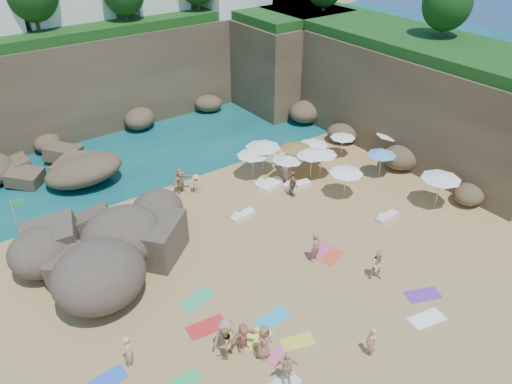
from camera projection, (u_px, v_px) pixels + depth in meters
ground at (258, 253)px, 29.46m from camera, size 120.00×120.00×0.00m
seawater at (83, 101)px, 50.15m from camera, size 120.00×120.00×0.00m
cliff_back at (115, 72)px, 45.61m from camera, size 44.00×8.00×8.00m
cliff_right at (383, 86)px, 42.39m from camera, size 8.00×30.00×8.00m
cliff_corner at (278, 56)px, 49.66m from camera, size 10.00×12.00×8.00m
rock_outcrop at (123, 258)px, 29.05m from camera, size 9.90×8.46×3.39m
flag_pole at (19, 220)px, 28.22m from camera, size 0.72×0.15×3.70m
parasol_0 at (263, 145)px, 36.55m from camera, size 2.64×2.64×2.50m
parasol_1 at (313, 143)px, 37.61m from camera, size 2.26×2.26×2.13m
parasol_2 at (288, 158)px, 35.69m from camera, size 2.13×2.13×2.02m
parasol_3 at (343, 136)px, 39.19m from camera, size 1.99×1.99×1.88m
parasol_4 at (392, 133)px, 38.83m from camera, size 2.42×2.42×2.29m
parasol_5 at (312, 152)px, 35.89m from camera, size 2.46×2.46×2.32m
parasol_6 at (296, 146)px, 36.74m from camera, size 2.45×2.45×2.31m
parasol_7 at (253, 153)px, 36.03m from camera, size 2.33×2.33×2.20m
parasol_8 at (322, 152)px, 36.18m from camera, size 2.30×2.30×2.18m
parasol_9 at (346, 171)px, 33.80m from camera, size 2.32×2.32×2.19m
parasol_10 at (382, 153)px, 36.38m from camera, size 2.17×2.17×2.05m
parasol_11 at (441, 176)px, 32.64m from camera, size 2.63×2.63×2.49m
lounger_0 at (297, 185)px, 35.83m from camera, size 2.06×1.00×0.31m
lounger_1 at (272, 186)px, 35.76m from camera, size 1.78×0.89×0.26m
lounger_2 at (281, 159)px, 39.25m from camera, size 2.12×1.52×0.32m
lounger_3 at (243, 216)px, 32.53m from camera, size 1.86×0.96×0.28m
lounger_4 at (268, 183)px, 36.04m from camera, size 2.09×0.80×0.32m
lounger_5 at (388, 217)px, 32.39m from camera, size 1.78×0.72×0.27m
towel_0 at (106, 381)px, 21.81m from camera, size 1.85×1.08×0.03m
towel_1 at (280, 353)px, 23.10m from camera, size 1.58×1.01×0.03m
towel_3 at (183, 382)px, 21.75m from camera, size 1.58×0.92×0.03m
towel_4 at (298, 342)px, 23.68m from camera, size 1.79×1.27×0.03m
towel_6 at (423, 295)px, 26.40m from camera, size 2.03×1.54×0.03m
towel_7 at (207, 327)px, 24.47m from camera, size 2.02×1.17×0.03m
towel_8 at (273, 318)px, 24.95m from camera, size 1.92×1.06×0.03m
towel_9 at (320, 250)px, 29.62m from camera, size 1.93×1.29×0.03m
towel_10 at (332, 257)px, 29.09m from camera, size 1.75×1.23×0.03m
towel_11 at (198, 299)px, 26.13m from camera, size 2.03×1.35×0.03m
towel_12 at (255, 337)px, 23.93m from camera, size 1.76×1.02×0.03m
towel_13 at (427, 319)px, 24.94m from camera, size 1.97×1.25×0.03m
person_stand_0 at (129, 351)px, 22.10m from camera, size 0.72×0.77×1.76m
person_stand_1 at (224, 343)px, 22.50m from camera, size 1.04×0.93×1.77m
person_stand_2 at (196, 184)px, 34.85m from camera, size 1.02×0.66×1.47m
person_stand_3 at (293, 184)px, 34.38m from camera, size 0.65×1.20×1.94m
person_stand_4 at (286, 170)px, 36.23m from camera, size 0.82×1.00×1.80m
person_stand_5 at (180, 181)px, 34.77m from camera, size 1.84×0.97×1.90m
person_stand_6 at (371, 342)px, 22.61m from camera, size 0.45×0.64×1.65m
person_lie_0 at (226, 347)px, 23.12m from camera, size 1.44×2.02×0.50m
person_lie_1 at (286, 378)px, 21.68m from camera, size 1.83×2.07×0.44m
person_lie_2 at (264, 352)px, 22.86m from camera, size 1.27×1.96×0.48m
person_lie_3 at (243, 346)px, 23.23m from camera, size 1.57×1.67×0.41m
person_lie_4 at (315, 257)px, 28.74m from camera, size 0.85×1.91×0.44m
person_lie_5 at (377, 274)px, 27.34m from camera, size 1.84×1.97×0.69m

